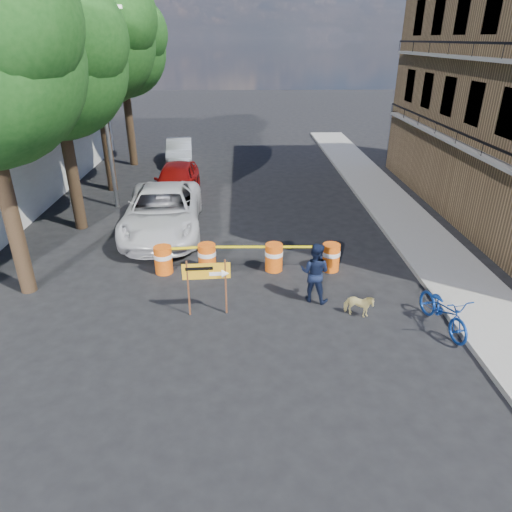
{
  "coord_description": "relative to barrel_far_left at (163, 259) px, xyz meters",
  "views": [
    {
      "loc": [
        -0.44,
        -10.02,
        6.79
      ],
      "look_at": [
        -0.06,
        1.44,
        1.3
      ],
      "focal_mm": 32.0,
      "sensor_mm": 36.0,
      "label": 1
    }
  ],
  "objects": [
    {
      "name": "suv_white",
      "position": [
        -0.5,
        3.43,
        0.38
      ],
      "size": [
        3.2,
        6.27,
        1.7
      ],
      "primitive_type": "imported",
      "rotation": [
        0.0,
        0.0,
        0.06
      ],
      "color": "silver",
      "rests_on": "ground"
    },
    {
      "name": "sidewalk_east",
      "position": [
        9.15,
        2.97,
        -0.4
      ],
      "size": [
        2.4,
        40.0,
        0.15
      ],
      "primitive_type": "cube",
      "color": "gray",
      "rests_on": "ground"
    },
    {
      "name": "bicycle",
      "position": [
        7.61,
        -3.35,
        0.55
      ],
      "size": [
        0.9,
        1.19,
        2.04
      ],
      "primitive_type": "imported",
      "rotation": [
        0.0,
        0.0,
        0.2
      ],
      "color": "navy",
      "rests_on": "ground"
    },
    {
      "name": "tree_far",
      "position": [
        -3.79,
        13.97,
        5.74
      ],
      "size": [
        5.04,
        4.8,
        8.84
      ],
      "color": "#332316",
      "rests_on": "ground"
    },
    {
      "name": "barrel_far_right",
      "position": [
        5.34,
        0.01,
        0.0
      ],
      "size": [
        0.58,
        0.58,
        0.9
      ],
      "color": "#DF500D",
      "rests_on": "ground"
    },
    {
      "name": "detour_sign",
      "position": [
        1.7,
        -2.48,
        0.7
      ],
      "size": [
        1.26,
        0.25,
        1.62
      ],
      "rotation": [
        0.0,
        0.0,
        0.06
      ],
      "color": "#592D19",
      "rests_on": "ground"
    },
    {
      "name": "barrel_mid_left",
      "position": [
        1.38,
        0.13,
        0.0
      ],
      "size": [
        0.58,
        0.58,
        0.9
      ],
      "color": "#DF500D",
      "rests_on": "ground"
    },
    {
      "name": "dog",
      "position": [
        5.59,
        -2.73,
        -0.13
      ],
      "size": [
        0.88,
        0.64,
        0.68
      ],
      "primitive_type": "imported",
      "rotation": [
        0.0,
        0.0,
        1.19
      ],
      "color": "#D4C479",
      "rests_on": "ground"
    },
    {
      "name": "ground",
      "position": [
        2.95,
        -3.03,
        -0.47
      ],
      "size": [
        120.0,
        120.0,
        0.0
      ],
      "primitive_type": "plane",
      "color": "black",
      "rests_on": "ground"
    },
    {
      "name": "pedestrian",
      "position": [
        4.52,
        -1.83,
        0.41
      ],
      "size": [
        1.05,
        0.96,
        1.76
      ],
      "primitive_type": "imported",
      "rotation": [
        0.0,
        0.0,
        2.71
      ],
      "color": "black",
      "rests_on": "ground"
    },
    {
      "name": "barrel_mid_right",
      "position": [
        3.51,
        0.07,
        0.0
      ],
      "size": [
        0.58,
        0.58,
        0.9
      ],
      "color": "#DF500D",
      "rests_on": "ground"
    },
    {
      "name": "tree_mid_a",
      "position": [
        -3.79,
        3.97,
        5.53
      ],
      "size": [
        5.25,
        5.0,
        8.68
      ],
      "color": "#332316",
      "rests_on": "ground"
    },
    {
      "name": "sedan_red",
      "position": [
        -0.52,
        7.8,
        0.32
      ],
      "size": [
        1.93,
        4.68,
        1.59
      ],
      "primitive_type": "imported",
      "rotation": [
        0.0,
        0.0,
        -0.01
      ],
      "color": "maroon",
      "rests_on": "ground"
    },
    {
      "name": "streetlamp",
      "position": [
        -2.98,
        6.47,
        3.9
      ],
      "size": [
        1.25,
        0.18,
        8.0
      ],
      "color": "gray",
      "rests_on": "ground"
    },
    {
      "name": "tree_mid_b",
      "position": [
        -3.78,
        8.97,
        6.24
      ],
      "size": [
        5.67,
        5.4,
        9.62
      ],
      "color": "#332316",
      "rests_on": "ground"
    },
    {
      "name": "barrel_far_left",
      "position": [
        0.0,
        0.0,
        0.0
      ],
      "size": [
        0.58,
        0.58,
        0.9
      ],
      "color": "#DF500D",
      "rests_on": "ground"
    },
    {
      "name": "sedan_silver",
      "position": [
        -1.17,
        14.39,
        0.22
      ],
      "size": [
        1.88,
        4.34,
        1.39
      ],
      "primitive_type": "imported",
      "rotation": [
        0.0,
        0.0,
        0.1
      ],
      "color": "silver",
      "rests_on": "ground"
    }
  ]
}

